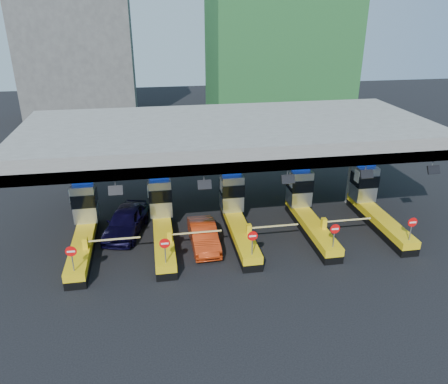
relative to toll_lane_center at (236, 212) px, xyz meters
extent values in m
plane|color=black|center=(0.00, -0.28, -1.40)|extent=(120.00, 120.00, 0.00)
cube|color=slate|center=(0.00, 2.72, 4.85)|extent=(28.00, 12.00, 1.50)
cube|color=#4C4C49|center=(0.00, -2.98, 4.45)|extent=(28.00, 0.60, 0.70)
cube|color=slate|center=(-10.00, 2.72, 1.35)|extent=(1.00, 1.00, 5.50)
cube|color=slate|center=(0.00, 2.72, 1.35)|extent=(1.00, 1.00, 5.50)
cube|color=slate|center=(10.00, 2.72, 1.35)|extent=(1.00, 1.00, 5.50)
cylinder|color=slate|center=(-7.50, -2.98, 3.85)|extent=(0.06, 0.06, 0.50)
cube|color=black|center=(-7.50, -3.18, 3.50)|extent=(0.80, 0.38, 0.54)
cylinder|color=slate|center=(-2.50, -2.98, 3.85)|extent=(0.06, 0.06, 0.50)
cube|color=black|center=(-2.50, -3.18, 3.50)|extent=(0.80, 0.38, 0.54)
cylinder|color=slate|center=(2.50, -2.98, 3.85)|extent=(0.06, 0.06, 0.50)
cube|color=black|center=(2.50, -3.18, 3.50)|extent=(0.80, 0.38, 0.54)
cylinder|color=slate|center=(7.50, -2.98, 3.85)|extent=(0.06, 0.06, 0.50)
cube|color=black|center=(7.50, -3.18, 3.50)|extent=(0.80, 0.38, 0.54)
cylinder|color=slate|center=(12.00, -2.98, 3.85)|extent=(0.06, 0.06, 0.50)
cube|color=black|center=(12.00, -3.18, 3.50)|extent=(0.80, 0.38, 0.54)
cube|color=black|center=(-10.00, -1.28, -1.15)|extent=(1.20, 8.00, 0.50)
cube|color=#E5B70C|center=(-10.00, -1.28, -0.65)|extent=(1.20, 8.00, 0.50)
cube|color=#9EA3A8|center=(-10.00, 1.52, 0.90)|extent=(1.50, 1.50, 2.60)
cube|color=black|center=(-10.00, 1.50, 1.20)|extent=(1.56, 1.56, 0.90)
cube|color=#0C2DBF|center=(-10.00, 1.52, 2.48)|extent=(1.30, 0.35, 0.55)
cube|color=white|center=(-10.80, 1.22, 1.60)|extent=(0.06, 0.70, 0.90)
cylinder|color=slate|center=(-10.00, -4.88, 0.25)|extent=(0.07, 0.07, 1.30)
cylinder|color=red|center=(-10.00, -4.91, 0.85)|extent=(0.60, 0.04, 0.60)
cube|color=white|center=(-10.00, -4.93, 0.85)|extent=(0.42, 0.02, 0.10)
cube|color=#E5B70C|center=(-9.65, -2.48, -0.05)|extent=(0.30, 0.35, 0.70)
cube|color=white|center=(-8.00, -2.48, 0.05)|extent=(3.20, 0.08, 0.08)
cube|color=black|center=(-5.00, -1.28, -1.15)|extent=(1.20, 8.00, 0.50)
cube|color=#E5B70C|center=(-5.00, -1.28, -0.65)|extent=(1.20, 8.00, 0.50)
cube|color=#9EA3A8|center=(-5.00, 1.52, 0.90)|extent=(1.50, 1.50, 2.60)
cube|color=black|center=(-5.00, 1.50, 1.20)|extent=(1.56, 1.56, 0.90)
cube|color=#0C2DBF|center=(-5.00, 1.52, 2.48)|extent=(1.30, 0.35, 0.55)
cube|color=white|center=(-5.80, 1.22, 1.60)|extent=(0.06, 0.70, 0.90)
cylinder|color=slate|center=(-5.00, -4.88, 0.25)|extent=(0.07, 0.07, 1.30)
cylinder|color=red|center=(-5.00, -4.91, 0.85)|extent=(0.60, 0.04, 0.60)
cube|color=white|center=(-5.00, -4.93, 0.85)|extent=(0.42, 0.02, 0.10)
cube|color=#E5B70C|center=(-4.65, -2.48, -0.05)|extent=(0.30, 0.35, 0.70)
cube|color=white|center=(-3.00, -2.48, 0.05)|extent=(3.20, 0.08, 0.08)
cube|color=black|center=(0.00, -1.28, -1.15)|extent=(1.20, 8.00, 0.50)
cube|color=#E5B70C|center=(0.00, -1.28, -0.65)|extent=(1.20, 8.00, 0.50)
cube|color=#9EA3A8|center=(0.00, 1.52, 0.90)|extent=(1.50, 1.50, 2.60)
cube|color=black|center=(0.00, 1.50, 1.20)|extent=(1.56, 1.56, 0.90)
cube|color=#0C2DBF|center=(0.00, 1.52, 2.48)|extent=(1.30, 0.35, 0.55)
cube|color=white|center=(-0.80, 1.22, 1.60)|extent=(0.06, 0.70, 0.90)
cylinder|color=slate|center=(0.00, -4.88, 0.25)|extent=(0.07, 0.07, 1.30)
cylinder|color=red|center=(0.00, -4.91, 0.85)|extent=(0.60, 0.04, 0.60)
cube|color=white|center=(0.00, -4.93, 0.85)|extent=(0.42, 0.02, 0.10)
cube|color=#E5B70C|center=(0.35, -2.48, -0.05)|extent=(0.30, 0.35, 0.70)
cube|color=white|center=(2.00, -2.48, 0.05)|extent=(3.20, 0.08, 0.08)
cube|color=black|center=(5.00, -1.28, -1.15)|extent=(1.20, 8.00, 0.50)
cube|color=#E5B70C|center=(5.00, -1.28, -0.65)|extent=(1.20, 8.00, 0.50)
cube|color=#9EA3A8|center=(5.00, 1.52, 0.90)|extent=(1.50, 1.50, 2.60)
cube|color=black|center=(5.00, 1.50, 1.20)|extent=(1.56, 1.56, 0.90)
cube|color=#0C2DBF|center=(5.00, 1.52, 2.48)|extent=(1.30, 0.35, 0.55)
cube|color=white|center=(4.20, 1.22, 1.60)|extent=(0.06, 0.70, 0.90)
cylinder|color=slate|center=(5.00, -4.88, 0.25)|extent=(0.07, 0.07, 1.30)
cylinder|color=red|center=(5.00, -4.91, 0.85)|extent=(0.60, 0.04, 0.60)
cube|color=white|center=(5.00, -4.93, 0.85)|extent=(0.42, 0.02, 0.10)
cube|color=#E5B70C|center=(5.35, -2.48, -0.05)|extent=(0.30, 0.35, 0.70)
cube|color=white|center=(7.00, -2.48, 0.05)|extent=(3.20, 0.08, 0.08)
cube|color=black|center=(10.00, -1.28, -1.15)|extent=(1.20, 8.00, 0.50)
cube|color=#E5B70C|center=(10.00, -1.28, -0.65)|extent=(1.20, 8.00, 0.50)
cube|color=#9EA3A8|center=(10.00, 1.52, 0.90)|extent=(1.50, 1.50, 2.60)
cube|color=black|center=(10.00, 1.50, 1.20)|extent=(1.56, 1.56, 0.90)
cube|color=#0C2DBF|center=(10.00, 1.52, 2.48)|extent=(1.30, 0.35, 0.55)
cube|color=white|center=(9.20, 1.22, 1.60)|extent=(0.06, 0.70, 0.90)
cylinder|color=slate|center=(10.00, -4.88, 0.25)|extent=(0.07, 0.07, 1.30)
cylinder|color=red|center=(10.00, -4.91, 0.85)|extent=(0.60, 0.04, 0.60)
cube|color=white|center=(10.00, -4.93, 0.85)|extent=(0.42, 0.02, 0.10)
cube|color=#E5B70C|center=(10.35, -2.48, -0.05)|extent=(0.30, 0.35, 0.70)
cube|color=white|center=(12.00, -2.48, 0.05)|extent=(3.20, 0.08, 0.08)
cube|color=#1E5926|center=(12.00, 31.72, 12.60)|extent=(18.00, 12.00, 28.00)
cube|color=#4C4C49|center=(-14.00, 35.72, 7.60)|extent=(14.00, 10.00, 18.00)
imported|color=black|center=(-7.41, 0.95, -0.47)|extent=(3.52, 5.80, 1.85)
imported|color=#B12E0D|center=(-2.44, -1.73, -0.63)|extent=(1.73, 4.70, 1.54)
camera|label=1|loc=(-5.37, -26.26, 12.98)|focal=35.00mm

